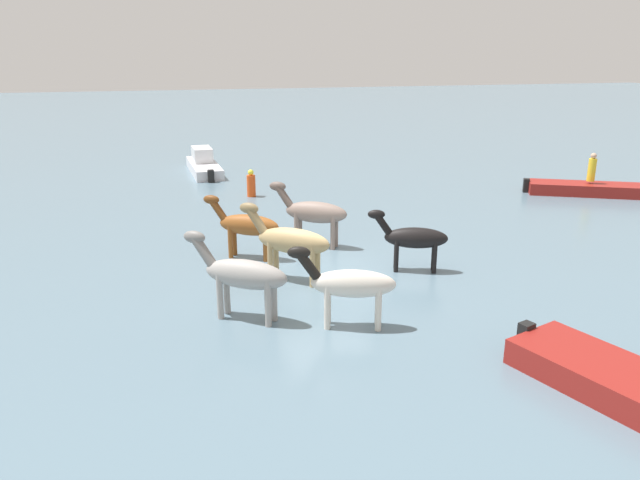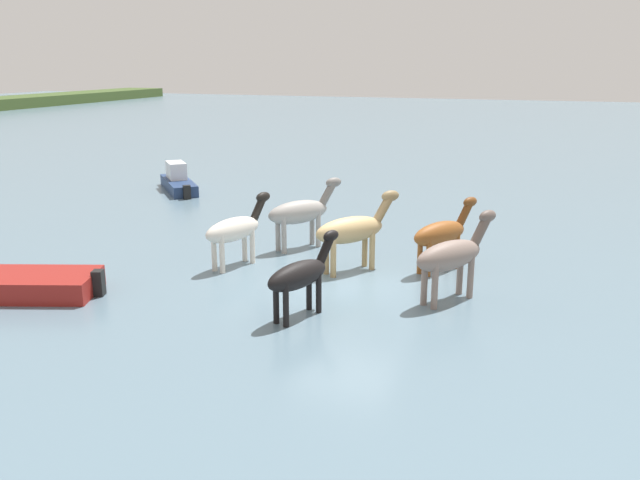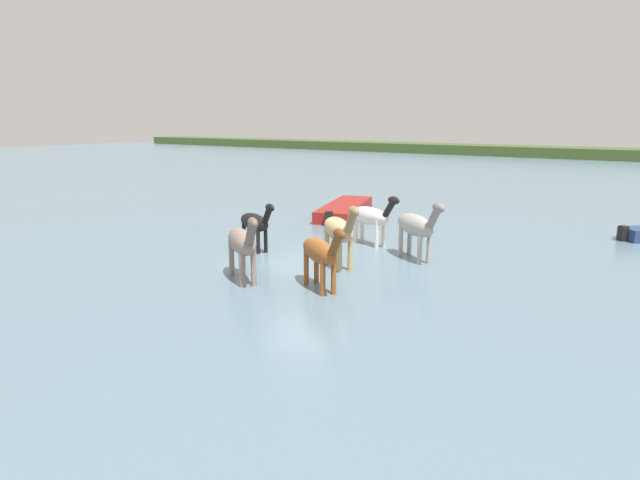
{
  "view_description": "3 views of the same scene",
  "coord_description": "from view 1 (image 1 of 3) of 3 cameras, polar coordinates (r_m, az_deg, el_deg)",
  "views": [
    {
      "loc": [
        4.31,
        14.9,
        5.92
      ],
      "look_at": [
        0.06,
        -0.77,
        0.77
      ],
      "focal_mm": 33.89,
      "sensor_mm": 36.0,
      "label": 1
    },
    {
      "loc": [
        -14.64,
        -4.55,
        5.37
      ],
      "look_at": [
        0.23,
        0.75,
        1.02
      ],
      "focal_mm": 36.82,
      "sensor_mm": 36.0,
      "label": 2
    },
    {
      "loc": [
        9.56,
        -12.97,
        4.33
      ],
      "look_at": [
        0.68,
        -0.19,
        0.83
      ],
      "focal_mm": 30.1,
      "sensor_mm": 36.0,
      "label": 3
    }
  ],
  "objects": [
    {
      "name": "boat_tender_starboard",
      "position": [
        30.98,
        -10.91,
        6.86
      ],
      "size": [
        1.49,
        4.84,
        1.34
      ],
      "rotation": [
        0.0,
        0.0,
        4.76
      ],
      "color": "silver",
      "rests_on": "ground_plane"
    },
    {
      "name": "person_boatman_standing",
      "position": [
        27.96,
        24.3,
        6.2
      ],
      "size": [
        0.32,
        0.32,
        1.19
      ],
      "color": "yellow",
      "rests_on": "boat_dinghy_port"
    },
    {
      "name": "horse_lead",
      "position": [
        13.67,
        -7.35,
        -3.21
      ],
      "size": [
        2.32,
        1.8,
        1.99
      ],
      "rotation": [
        0.0,
        0.0,
        5.67
      ],
      "color": "#9E9993",
      "rests_on": "ground_plane"
    },
    {
      "name": "ground_plane",
      "position": [
        16.6,
        0.9,
        -3.28
      ],
      "size": [
        162.47,
        162.47,
        0.0
      ],
      "primitive_type": "plane",
      "color": "slate"
    },
    {
      "name": "horse_dark_mare",
      "position": [
        13.22,
        2.79,
        -4.16
      ],
      "size": [
        2.37,
        1.13,
        1.86
      ],
      "rotation": [
        0.0,
        0.0,
        5.95
      ],
      "color": "silver",
      "rests_on": "ground_plane"
    },
    {
      "name": "horse_mid_herd",
      "position": [
        16.79,
        8.78,
        0.18
      ],
      "size": [
        2.19,
        1.12,
        1.73
      ],
      "rotation": [
        0.0,
        0.0,
        5.92
      ],
      "color": "black",
      "rests_on": "ground_plane"
    },
    {
      "name": "horse_chestnut_trailing",
      "position": [
        15.82,
        -2.83,
        -0.08
      ],
      "size": [
        2.3,
        1.94,
        2.03
      ],
      "rotation": [
        0.0,
        0.0,
        5.62
      ],
      "color": "tan",
      "rests_on": "ground_plane"
    },
    {
      "name": "horse_gray_outer",
      "position": [
        18.7,
        -0.64,
        2.63
      ],
      "size": [
        2.34,
        1.73,
        1.98
      ],
      "rotation": [
        0.0,
        0.0,
        5.7
      ],
      "color": "gray",
      "rests_on": "ground_plane"
    },
    {
      "name": "horse_pinto_flank",
      "position": [
        17.76,
        -6.97,
        1.42
      ],
      "size": [
        2.19,
        1.55,
        1.83
      ],
      "rotation": [
        0.0,
        0.0,
        5.73
      ],
      "color": "brown",
      "rests_on": "ground_plane"
    },
    {
      "name": "buoy_channel_marker",
      "position": [
        25.49,
        -6.52,
        5.24
      ],
      "size": [
        0.36,
        0.36,
        1.14
      ],
      "color": "#E54C19",
      "rests_on": "ground_plane"
    },
    {
      "name": "boat_dinghy_port",
      "position": [
        28.08,
        23.65,
        4.3
      ],
      "size": [
        4.68,
        3.2,
        0.74
      ],
      "rotation": [
        0.0,
        0.0,
        2.68
      ],
      "color": "maroon",
      "rests_on": "ground_plane"
    }
  ]
}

